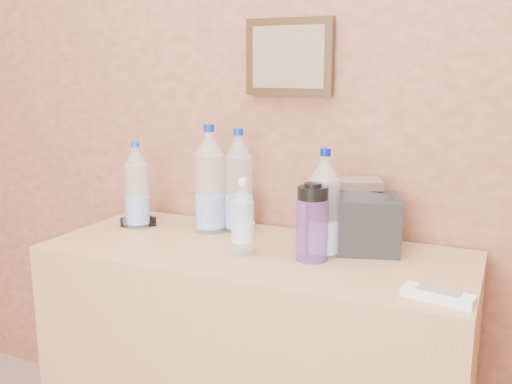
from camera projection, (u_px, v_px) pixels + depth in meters
picture_frame at (289, 57)px, 1.87m from camera, size 0.30×0.03×0.25m
dresser at (256, 370)px, 1.84m from camera, size 1.31×0.54×0.82m
pet_large_a at (137, 189)px, 1.99m from camera, size 0.08×0.08×0.30m
pet_large_b at (210, 185)px, 1.92m from camera, size 0.10×0.10×0.37m
pet_large_c at (239, 186)px, 1.93m from camera, size 0.10×0.10×0.35m
pet_large_d at (324, 210)px, 1.66m from camera, size 0.09×0.09×0.32m
pet_small at (243, 222)px, 1.69m from camera, size 0.07×0.07×0.23m
nalgene_bottle at (312, 222)px, 1.64m from camera, size 0.09×0.09×0.23m
sunglasses at (138, 222)px, 2.01m from camera, size 0.13×0.11×0.03m
ac_remote at (438, 296)px, 1.36m from camera, size 0.18×0.08×0.02m
toiletry_bag at (352, 219)px, 1.74m from camera, size 0.32×0.27×0.19m
foil_packet at (360, 184)px, 1.74m from camera, size 0.15×0.14×0.03m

